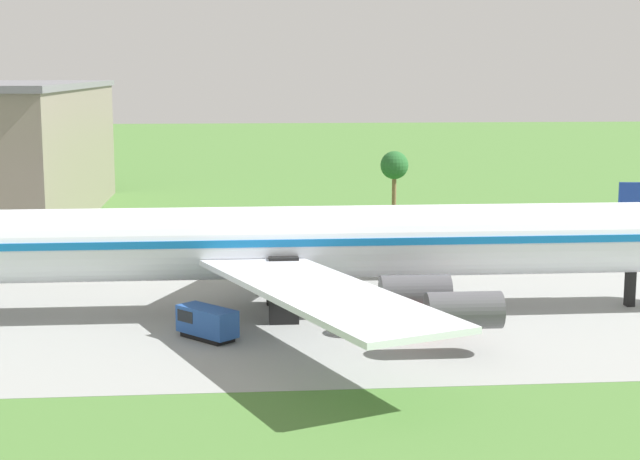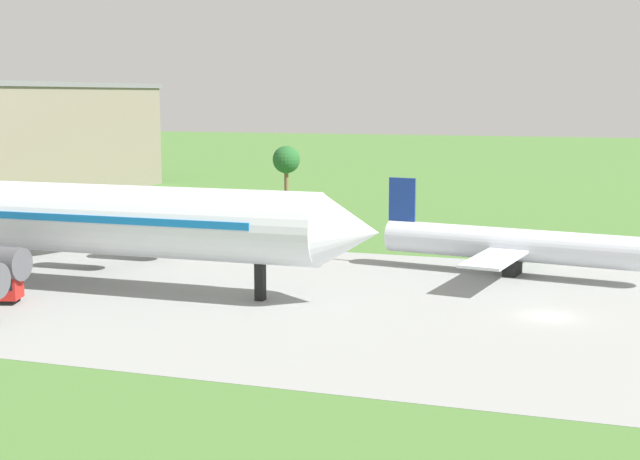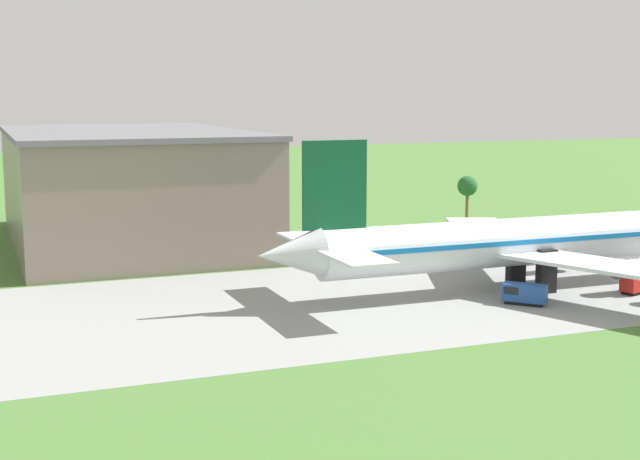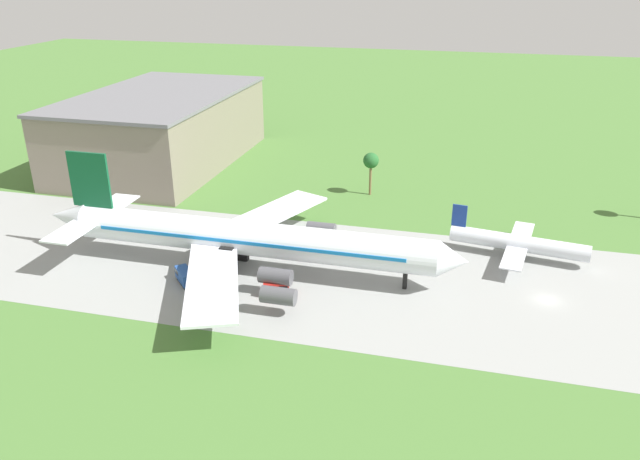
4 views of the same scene
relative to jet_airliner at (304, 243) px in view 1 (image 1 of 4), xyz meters
The scene contains 3 objects.
jet_airliner is the anchor object (origin of this frame).
baggage_tug 11.92m from the jet_airliner, 137.29° to the right, with size 4.90×5.06×2.45m.
catering_van 12.28m from the jet_airliner, 42.12° to the right, with size 4.54×3.09×2.43m.
Camera 1 is at (-56.57, -81.89, 20.19)m, focal length 55.00 mm.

